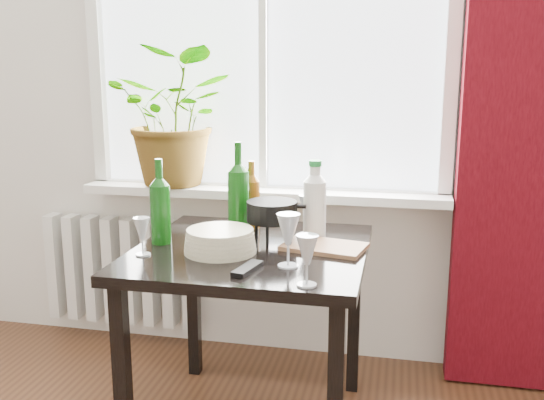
% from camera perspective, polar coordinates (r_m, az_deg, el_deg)
% --- Properties ---
extents(window, '(1.72, 0.08, 1.62)m').
position_cam_1_polar(window, '(2.86, -0.72, 16.40)').
color(window, white).
rests_on(window, ground).
extents(windowsill, '(1.72, 0.20, 0.04)m').
position_cam_1_polar(windowsill, '(2.84, -1.00, 0.70)').
color(windowsill, white).
rests_on(windowsill, ground).
extents(curtain, '(0.50, 0.12, 2.56)m').
position_cam_1_polar(curtain, '(2.72, 22.75, 9.28)').
color(curtain, '#3A050B').
rests_on(curtain, ground).
extents(radiator, '(0.80, 0.10, 0.55)m').
position_cam_1_polar(radiator, '(3.23, -14.00, -6.42)').
color(radiator, silver).
rests_on(radiator, ground).
extents(table, '(0.85, 0.85, 0.74)m').
position_cam_1_polar(table, '(2.30, -1.96, -6.66)').
color(table, black).
rests_on(table, ground).
extents(potted_plant, '(0.61, 0.54, 0.65)m').
position_cam_1_polar(potted_plant, '(2.92, -8.89, 7.74)').
color(potted_plant, '#39741F').
rests_on(potted_plant, windowsill).
extents(wine_bottle_left, '(0.10, 0.10, 0.33)m').
position_cam_1_polar(wine_bottle_left, '(2.32, -10.50, -0.07)').
color(wine_bottle_left, '#0D440D').
rests_on(wine_bottle_left, table).
extents(wine_bottle_right, '(0.10, 0.10, 0.38)m').
position_cam_1_polar(wine_bottle_right, '(2.44, -3.18, 1.28)').
color(wine_bottle_right, '#0E440D').
rests_on(wine_bottle_right, table).
extents(bottle_amber, '(0.09, 0.09, 0.29)m').
position_cam_1_polar(bottle_amber, '(2.51, -1.95, 0.60)').
color(bottle_amber, brown).
rests_on(bottle_amber, table).
extents(cleaning_bottle, '(0.11, 0.11, 0.32)m').
position_cam_1_polar(cleaning_bottle, '(2.37, 4.05, 0.16)').
color(cleaning_bottle, white).
rests_on(cleaning_bottle, table).
extents(wineglass_front_right, '(0.08, 0.08, 0.19)m').
position_cam_1_polar(wineglass_front_right, '(2.02, 1.54, -3.77)').
color(wineglass_front_right, silver).
rests_on(wineglass_front_right, table).
extents(wineglass_far_right, '(0.08, 0.08, 0.17)m').
position_cam_1_polar(wineglass_far_right, '(1.85, 3.31, -5.65)').
color(wineglass_far_right, silver).
rests_on(wineglass_far_right, table).
extents(wineglass_back_center, '(0.07, 0.07, 0.17)m').
position_cam_1_polar(wineglass_back_center, '(2.42, 3.34, -1.38)').
color(wineglass_back_center, silver).
rests_on(wineglass_back_center, table).
extents(wineglass_back_left, '(0.07, 0.07, 0.15)m').
position_cam_1_polar(wineglass_back_left, '(2.60, -2.15, -0.57)').
color(wineglass_back_left, '#B0B9BE').
rests_on(wineglass_back_left, table).
extents(wineglass_front_left, '(0.06, 0.06, 0.14)m').
position_cam_1_polar(wineglass_front_left, '(2.20, -12.12, -3.35)').
color(wineglass_front_left, silver).
rests_on(wineglass_front_left, table).
extents(plate_stack, '(0.35, 0.35, 0.08)m').
position_cam_1_polar(plate_stack, '(2.20, -4.90, -3.88)').
color(plate_stack, beige).
rests_on(plate_stack, table).
extents(fondue_pot, '(0.28, 0.26, 0.15)m').
position_cam_1_polar(fondue_pot, '(2.35, 0.00, -1.93)').
color(fondue_pot, black).
rests_on(fondue_pot, table).
extents(tv_remote, '(0.08, 0.16, 0.02)m').
position_cam_1_polar(tv_remote, '(2.01, -2.32, -6.47)').
color(tv_remote, black).
rests_on(tv_remote, table).
extents(cutting_board, '(0.33, 0.25, 0.02)m').
position_cam_1_polar(cutting_board, '(2.25, 4.94, -4.39)').
color(cutting_board, '#8C613F').
rests_on(cutting_board, table).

